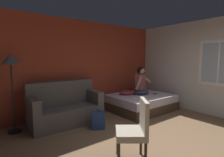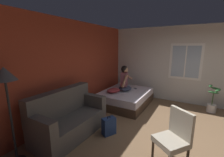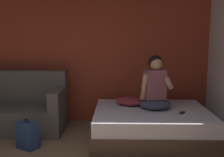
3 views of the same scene
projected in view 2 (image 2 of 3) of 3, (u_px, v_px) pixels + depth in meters
name	position (u px, v px, depth m)	size (l,w,h in m)	color
ground_plane	(190.00, 144.00, 3.13)	(40.00, 40.00, 0.00)	brown
wall_back_accent	(76.00, 69.00, 4.36)	(10.07, 0.16, 2.70)	#993823
wall_side_with_window	(198.00, 66.00, 5.07)	(0.19, 7.45, 2.70)	silver
bed	(125.00, 98.00, 5.26)	(1.88, 1.49, 0.48)	#4C3828
couch	(69.00, 118.00, 3.42)	(1.70, 0.83, 1.04)	#514C47
side_chair	(174.00, 136.00, 2.51)	(0.64, 0.64, 0.98)	#382D23
person_seated	(125.00, 81.00, 5.22)	(0.61, 0.55, 0.88)	#383D51
backpack	(109.00, 126.00, 3.47)	(0.35, 0.33, 0.46)	navy
throw_pillow	(114.00, 90.00, 5.04)	(0.48, 0.36, 0.14)	#993338
cell_phone	(135.00, 88.00, 5.50)	(0.07, 0.14, 0.01)	black
floor_lamp	(6.00, 84.00, 2.34)	(0.36, 0.36, 1.70)	black
potted_plant	(212.00, 103.00, 4.61)	(0.39, 0.37, 0.85)	silver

